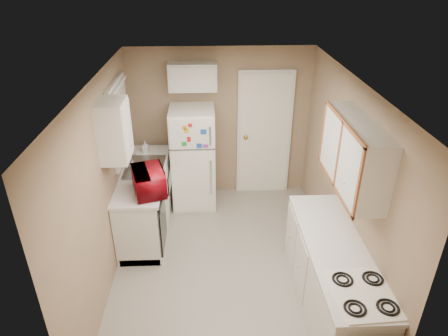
{
  "coord_description": "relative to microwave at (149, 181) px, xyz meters",
  "views": [
    {
      "loc": [
        -0.19,
        -3.99,
        3.52
      ],
      "look_at": [
        0.0,
        0.5,
        1.15
      ],
      "focal_mm": 32.0,
      "sensor_mm": 36.0,
      "label": 1
    }
  ],
  "objects": [
    {
      "name": "floor",
      "position": [
        0.94,
        -0.37,
        -1.05
      ],
      "size": [
        3.8,
        3.8,
        0.0
      ],
      "primitive_type": "plane",
      "color": "#B6AD9F",
      "rests_on": "ground"
    },
    {
      "name": "ceiling",
      "position": [
        0.94,
        -0.37,
        1.35
      ],
      "size": [
        3.8,
        3.8,
        0.0
      ],
      "primitive_type": "plane",
      "color": "white",
      "rests_on": "floor"
    },
    {
      "name": "wall_left",
      "position": [
        -0.46,
        -0.37,
        0.15
      ],
      "size": [
        3.8,
        3.8,
        0.0
      ],
      "primitive_type": "plane",
      "color": "#A08566",
      "rests_on": "floor"
    },
    {
      "name": "wall_right",
      "position": [
        2.34,
        -0.37,
        0.15
      ],
      "size": [
        3.8,
        3.8,
        0.0
      ],
      "primitive_type": "plane",
      "color": "#A08566",
      "rests_on": "floor"
    },
    {
      "name": "wall_back",
      "position": [
        0.94,
        1.53,
        0.15
      ],
      "size": [
        2.8,
        2.8,
        0.0
      ],
      "primitive_type": "plane",
      "color": "#A08566",
      "rests_on": "floor"
    },
    {
      "name": "wall_front",
      "position": [
        0.94,
        -2.27,
        0.15
      ],
      "size": [
        2.8,
        2.8,
        0.0
      ],
      "primitive_type": "plane",
      "color": "#A08566",
      "rests_on": "floor"
    },
    {
      "name": "left_counter",
      "position": [
        -0.16,
        0.53,
        -0.6
      ],
      "size": [
        0.6,
        1.8,
        0.9
      ],
      "primitive_type": "cube",
      "color": "silver",
      "rests_on": "floor"
    },
    {
      "name": "dishwasher",
      "position": [
        0.13,
        -0.07,
        -0.56
      ],
      "size": [
        0.03,
        0.58,
        0.72
      ],
      "primitive_type": "cube",
      "color": "black",
      "rests_on": "floor"
    },
    {
      "name": "sink",
      "position": [
        -0.16,
        0.68,
        -0.19
      ],
      "size": [
        0.54,
        0.74,
        0.16
      ],
      "primitive_type": "cube",
      "color": "gray",
      "rests_on": "left_counter"
    },
    {
      "name": "microwave",
      "position": [
        0.0,
        0.0,
        0.0
      ],
      "size": [
        0.61,
        0.45,
        0.37
      ],
      "primitive_type": "imported",
      "rotation": [
        0.0,
        0.0,
        1.86
      ],
      "color": "maroon",
      "rests_on": "left_counter"
    },
    {
      "name": "soap_bottle",
      "position": [
        -0.21,
        1.17,
        -0.05
      ],
      "size": [
        0.08,
        0.09,
        0.18
      ],
      "primitive_type": "imported",
      "rotation": [
        0.0,
        0.0,
        -0.04
      ],
      "color": "silver",
      "rests_on": "left_counter"
    },
    {
      "name": "window_blinds",
      "position": [
        -0.42,
        0.68,
        0.55
      ],
      "size": [
        0.1,
        0.98,
        1.08
      ],
      "primitive_type": "cube",
      "color": "silver",
      "rests_on": "wall_left"
    },
    {
      "name": "upper_cabinet_left",
      "position": [
        -0.31,
        -0.15,
        0.75
      ],
      "size": [
        0.3,
        0.45,
        0.7
      ],
      "primitive_type": "cube",
      "color": "silver",
      "rests_on": "wall_left"
    },
    {
      "name": "refrigerator",
      "position": [
        0.51,
        1.13,
        -0.25
      ],
      "size": [
        0.66,
        0.65,
        1.6
      ],
      "primitive_type": "cube",
      "rotation": [
        0.0,
        0.0,
        0.01
      ],
      "color": "white",
      "rests_on": "floor"
    },
    {
      "name": "cabinet_over_fridge",
      "position": [
        0.54,
        1.38,
        0.95
      ],
      "size": [
        0.7,
        0.3,
        0.4
      ],
      "primitive_type": "cube",
      "color": "silver",
      "rests_on": "wall_back"
    },
    {
      "name": "interior_door",
      "position": [
        1.64,
        1.49,
        -0.03
      ],
      "size": [
        0.86,
        0.06,
        2.08
      ],
      "primitive_type": "cube",
      "color": "white",
      "rests_on": "floor"
    },
    {
      "name": "right_counter",
      "position": [
        2.04,
        -1.17,
        -0.6
      ],
      "size": [
        0.6,
        2.0,
        0.9
      ],
      "primitive_type": "cube",
      "color": "silver",
      "rests_on": "floor"
    },
    {
      "name": "stove",
      "position": [
        2.09,
        -1.83,
        -0.66
      ],
      "size": [
        0.55,
        0.66,
        0.78
      ],
      "primitive_type": "cube",
      "rotation": [
        0.0,
        0.0,
        0.05
      ],
      "color": "white",
      "rests_on": "floor"
    },
    {
      "name": "upper_cabinet_right",
      "position": [
        2.19,
        -0.87,
        0.75
      ],
      "size": [
        0.3,
        1.2,
        0.7
      ],
      "primitive_type": "cube",
      "color": "silver",
      "rests_on": "wall_right"
    }
  ]
}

